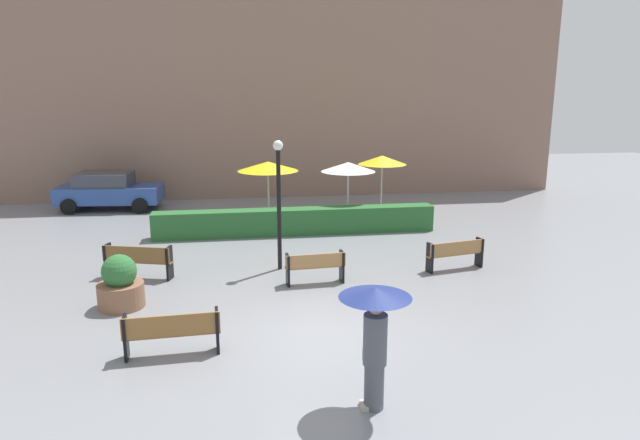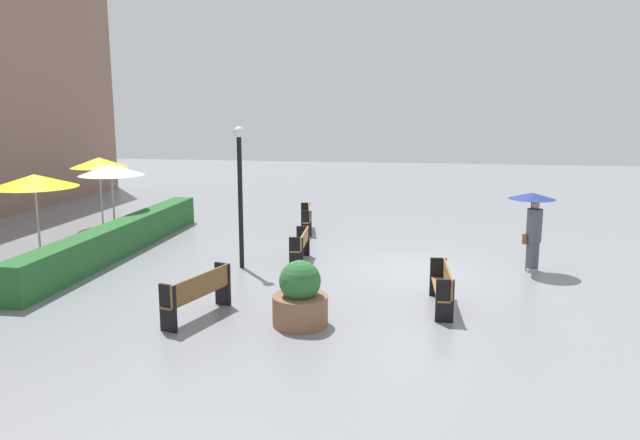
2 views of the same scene
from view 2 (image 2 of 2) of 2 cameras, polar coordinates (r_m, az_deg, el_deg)
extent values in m
plane|color=gray|center=(15.94, 9.12, -4.69)|extent=(60.00, 60.00, 0.00)
cube|color=#9E7242|center=(16.52, -1.96, -2.36)|extent=(1.58, 0.37, 0.04)
cube|color=#9E7242|center=(16.46, -1.44, -1.70)|extent=(1.57, 0.14, 0.36)
cube|color=black|center=(15.83, -2.23, -3.10)|extent=(0.08, 0.37, 0.84)
cube|color=black|center=(17.23, -1.58, -1.96)|extent=(0.08, 0.37, 0.84)
cube|color=olive|center=(13.06, 11.09, -6.27)|extent=(1.84, 0.34, 0.04)
cube|color=olive|center=(13.00, 11.77, -5.30)|extent=(1.83, 0.13, 0.42)
cube|color=black|center=(12.24, 11.51, -7.38)|extent=(0.08, 0.35, 0.87)
cube|color=black|center=(13.87, 10.89, -5.21)|extent=(0.08, 0.35, 0.87)
cube|color=brown|center=(12.51, -11.41, -6.85)|extent=(1.87, 0.80, 0.04)
cube|color=brown|center=(12.36, -10.89, -5.91)|extent=(1.81, 0.58, 0.43)
cube|color=black|center=(11.85, -13.93, -7.97)|extent=(0.16, 0.37, 0.91)
cube|color=black|center=(13.18, -9.02, -5.89)|extent=(0.16, 0.37, 0.91)
cube|color=#9E7242|center=(20.56, -1.36, 0.17)|extent=(1.76, 0.57, 0.04)
cube|color=#9E7242|center=(20.53, -1.00, 0.75)|extent=(1.73, 0.39, 0.38)
cube|color=black|center=(19.76, -1.26, -0.32)|extent=(0.12, 0.33, 0.84)
cube|color=black|center=(21.37, -1.35, 0.51)|extent=(0.12, 0.33, 0.84)
cylinder|color=#4C515B|center=(16.58, 19.12, -3.18)|extent=(0.32, 0.32, 0.77)
cube|color=#B2A599|center=(16.60, 19.06, -4.39)|extent=(0.34, 0.29, 0.08)
cylinder|color=#4C515B|center=(16.42, 19.29, -0.46)|extent=(0.38, 0.38, 0.83)
sphere|color=tan|center=(16.33, 19.40, 1.34)|extent=(0.21, 0.21, 0.21)
cube|color=brown|center=(16.45, 18.45, -1.69)|extent=(0.29, 0.13, 0.22)
cylinder|color=black|center=(16.36, 19.00, 0.58)|extent=(0.02, 0.02, 0.90)
cone|color=navy|center=(16.29, 19.10, 2.13)|extent=(1.16, 1.16, 0.16)
cylinder|color=brown|center=(11.92, -1.85, -8.39)|extent=(1.07, 1.07, 0.58)
sphere|color=#2D6B33|center=(11.74, -1.87, -5.69)|extent=(0.80, 0.80, 0.80)
cylinder|color=black|center=(15.84, -7.40, 1.53)|extent=(0.12, 0.12, 3.39)
sphere|color=white|center=(15.65, -7.56, 8.10)|extent=(0.28, 0.28, 0.28)
cylinder|color=silver|center=(18.48, -24.74, 0.01)|extent=(0.06, 0.06, 2.16)
cone|color=yellow|center=(18.33, -25.00, 3.33)|extent=(2.28, 2.28, 0.35)
cylinder|color=silver|center=(20.61, -18.65, 1.45)|extent=(0.06, 0.06, 2.17)
cone|color=white|center=(20.47, -18.83, 4.45)|extent=(2.02, 2.02, 0.35)
cylinder|color=silver|center=(22.65, -19.67, 2.25)|extent=(0.06, 0.06, 2.23)
cone|color=yellow|center=(22.53, -19.85, 5.06)|extent=(1.92, 1.92, 0.35)
cube|color=#28602D|center=(18.31, -18.13, -1.62)|extent=(9.84, 0.70, 0.91)
camera|label=1|loc=(17.58, 48.42, 9.93)|focal=31.76mm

